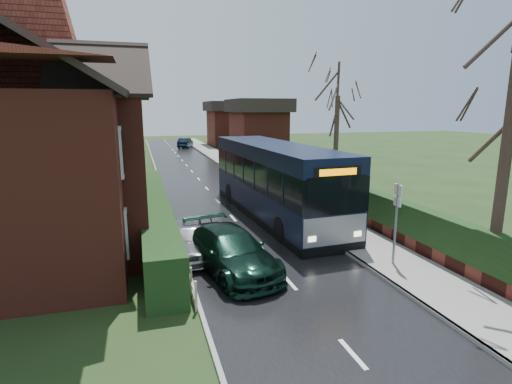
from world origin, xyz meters
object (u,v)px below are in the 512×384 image
object	(u,v)px
bus	(275,181)
car_silver	(189,239)
brick_house	(26,138)
bus_stop_sign	(397,213)
car_green	(231,251)

from	to	relation	value
bus	car_silver	bearing A→B (deg)	-140.92
brick_house	car_silver	distance (m)	7.79
brick_house	bus_stop_sign	xyz separation A→B (m)	(12.73, -6.57, -2.38)
car_green	bus_stop_sign	size ratio (longest dim) A/B	1.66
bus_stop_sign	car_silver	bearing A→B (deg)	160.40
car_green	bus	bearing A→B (deg)	46.88
brick_house	bus_stop_sign	bearing A→B (deg)	-27.28
car_green	bus_stop_sign	world-z (taller)	bus_stop_sign
car_silver	car_green	distance (m)	2.22
bus	bus_stop_sign	xyz separation A→B (m)	(1.80, -7.67, 0.13)
bus	bus_stop_sign	distance (m)	7.88
brick_house	car_silver	size ratio (longest dim) A/B	3.77
brick_house	car_green	size ratio (longest dim) A/B	2.90
brick_house	car_green	xyz separation A→B (m)	(7.13, -5.27, -3.65)
car_green	bus_stop_sign	bearing A→B (deg)	-25.32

